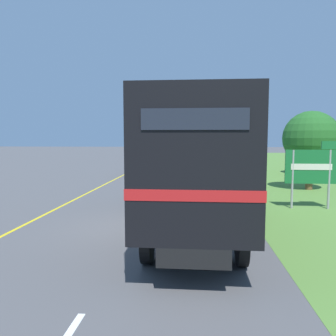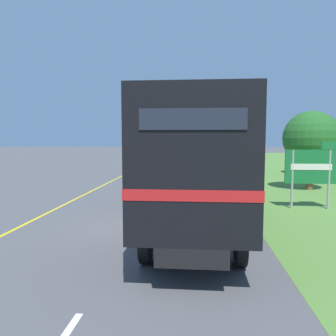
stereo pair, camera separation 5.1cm
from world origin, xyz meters
name	(u,v)px [view 1 (the left image)]	position (x,y,z in m)	size (l,w,h in m)	color
ground_plane	(139,227)	(0.00, 0.00, 0.00)	(200.00, 200.00, 0.00)	#515154
grass_shoulder	(330,170)	(13.70, 20.20, 0.00)	(20.00, 70.28, 0.01)	#568438
edge_line_yellow	(137,168)	(-3.70, 20.20, 0.00)	(0.12, 70.28, 0.01)	yellow
centre_dash_near	(139,225)	(0.00, 0.16, 0.00)	(0.12, 2.60, 0.01)	white
centre_dash_mid_a	(161,192)	(0.00, 6.76, 0.00)	(0.12, 2.60, 0.01)	white
centre_dash_mid_b	(171,177)	(0.00, 13.36, 0.00)	(0.12, 2.60, 0.01)	white
centre_dash_far	(176,169)	(0.00, 19.96, 0.00)	(0.12, 2.60, 0.01)	white
centre_dash_farthest	(180,163)	(0.00, 26.56, 0.00)	(0.12, 2.60, 0.01)	white
horse_trailer_truck	(195,162)	(1.75, -0.32, 2.07)	(2.42, 8.93, 3.73)	black
lead_car_white	(147,163)	(-1.91, 14.65, 0.91)	(1.80, 4.62, 1.77)	black
lead_car_grey_ahead	(195,153)	(1.72, 29.00, 1.03)	(1.80, 4.10, 2.07)	black
lead_car_silver_ahead	(175,149)	(-1.75, 45.29, 0.93)	(1.80, 4.15, 1.82)	black
highway_sign	(312,168)	(6.32, 3.24, 1.62)	(2.00, 0.09, 2.67)	#9E9EA3
roadside_tree_near	(311,138)	(7.91, 8.26, 2.77)	(2.91, 2.91, 4.24)	brown
roadside_tree_mid	(316,135)	(10.89, 15.95, 3.03)	(3.34, 3.34, 4.72)	brown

